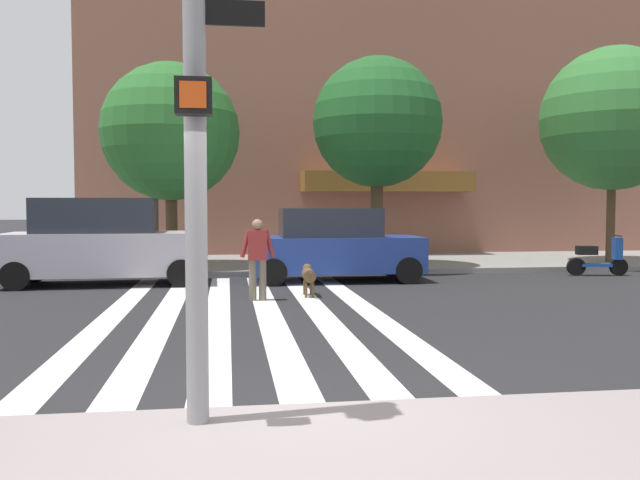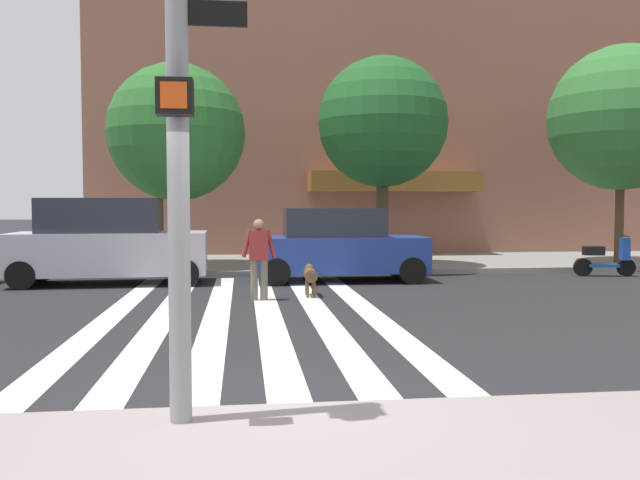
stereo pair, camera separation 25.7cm
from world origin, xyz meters
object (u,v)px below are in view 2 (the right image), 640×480
Objects in this scene: street_tree_middle at (383,123)px; pedestrian_dog_walker at (259,255)px; traffic_light_pole at (177,1)px; street_tree_nearest at (176,133)px; parked_car_behind_first at (108,243)px; street_tree_further at (622,118)px; parked_scooter at (605,259)px; dog_on_leash at (310,275)px; parked_car_third_in_line at (338,245)px.

street_tree_middle reaches higher than pedestrian_dog_walker.
traffic_light_pole is 0.99× the size of street_tree_nearest.
street_tree_middle is 3.69× the size of pedestrian_dog_walker.
street_tree_further is (14.77, 2.58, 3.56)m from parked_car_behind_first.
traffic_light_pole is 15.53m from parked_scooter.
traffic_light_pole is 9.15m from dog_on_leash.
traffic_light_pole is 11.67m from parked_car_behind_first.
parked_scooter is 5.05m from street_tree_further.
parked_car_behind_first is at bearing 138.32° from pedestrian_dog_walker.
traffic_light_pole is 8.34m from pedestrian_dog_walker.
street_tree_further reaches higher than parked_car_behind_first.
parked_scooter is 8.79m from dog_on_leash.
pedestrian_dog_walker is at bearing -41.68° from parked_car_behind_first.
street_tree_further reaches higher than pedestrian_dog_walker.
street_tree_middle is at bearing 158.71° from parked_scooter.
pedestrian_dog_walker is at bearing -154.55° from dog_on_leash.
dog_on_leash is (3.29, -5.72, -3.57)m from street_tree_nearest.
street_tree_further is at bearing 48.59° from traffic_light_pole.
parked_car_third_in_line is at bearing -35.58° from street_tree_nearest.
parked_car_behind_first is 0.77× the size of street_tree_middle.
street_tree_nearest is 5.97m from street_tree_middle.
dog_on_leash is at bearing -60.08° from street_tree_nearest.
parked_car_behind_first reaches higher than parked_scooter.
street_tree_middle reaches higher than street_tree_nearest.
parked_car_behind_first is 0.80× the size of street_tree_nearest.
parked_car_third_in_line reaches higher than parked_scooter.
dog_on_leash is at bearing -29.70° from parked_car_behind_first.
pedestrian_dog_walker reaches higher than parked_scooter.
traffic_light_pole is at bearing -104.72° from parked_car_third_in_line.
parked_scooter is at bearing -13.70° from street_tree_nearest.
traffic_light_pole is at bearing -102.89° from dog_on_leash.
street_tree_further is at bearing -2.06° from street_tree_nearest.
street_tree_middle is (7.31, 2.44, 3.29)m from parked_car_behind_first.
pedestrian_dog_walker is at bearing -160.00° from parked_scooter.
parked_car_behind_first is 0.70× the size of street_tree_further.
parked_car_third_in_line is at bearing 69.71° from dog_on_leash.
parked_scooter is 1.51× the size of dog_on_leash.
traffic_light_pole is 1.36× the size of parked_car_third_in_line.
street_tree_nearest is at bearing 166.30° from parked_scooter.
dog_on_leash is (4.66, -2.66, -0.57)m from parked_car_behind_first.
parked_scooter is at bearing 47.87° from traffic_light_pole.
pedestrian_dog_walker is (2.20, -6.24, -3.08)m from street_tree_nearest.
traffic_light_pole is 3.54× the size of pedestrian_dog_walker.
traffic_light_pole is 1.25× the size of parked_car_behind_first.
traffic_light_pole is at bearing -96.01° from pedestrian_dog_walker.
street_tree_nearest is at bearing 109.42° from pedestrian_dog_walker.
dog_on_leash is at bearing -160.75° from parked_scooter.
parked_car_behind_first is at bearing -114.14° from street_tree_nearest.
street_tree_middle is at bearing 71.32° from traffic_light_pole.
street_tree_middle reaches higher than traffic_light_pole.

